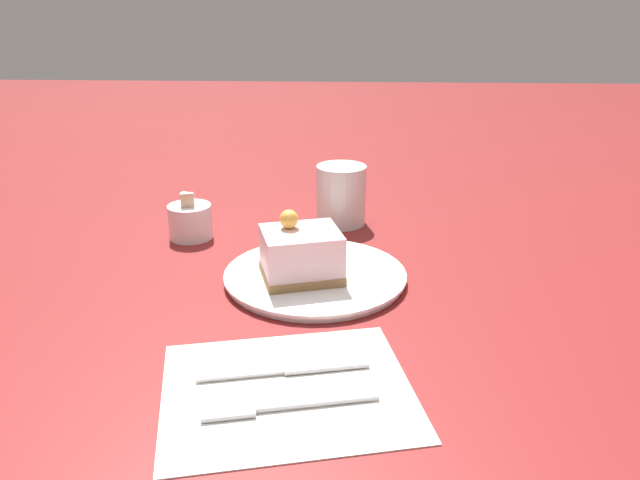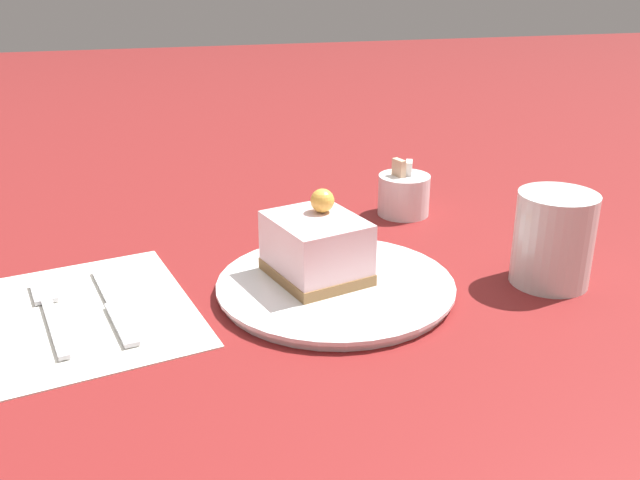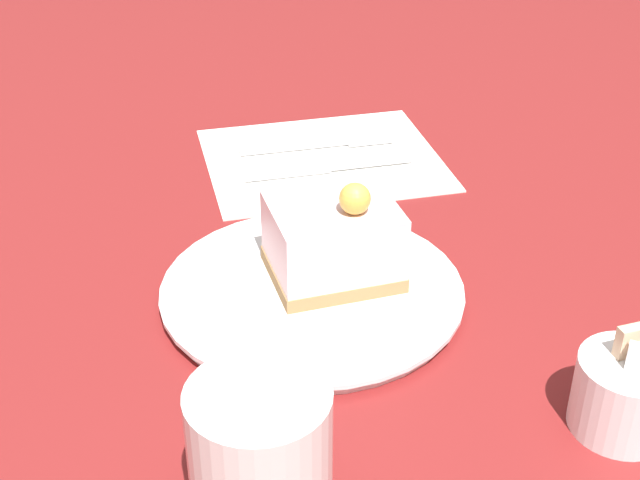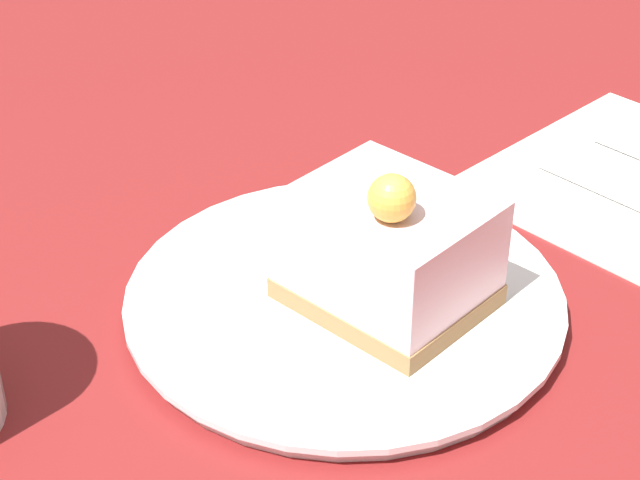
% 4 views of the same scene
% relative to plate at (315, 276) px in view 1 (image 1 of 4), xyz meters
% --- Properties ---
extents(ground_plane, '(4.00, 4.00, 0.00)m').
position_rel_plate_xyz_m(ground_plane, '(-0.04, 0.01, -0.01)').
color(ground_plane, maroon).
extents(plate, '(0.24, 0.24, 0.01)m').
position_rel_plate_xyz_m(plate, '(0.00, 0.00, 0.00)').
color(plate, white).
rests_on(plate, ground_plane).
extents(cake_slice, '(0.11, 0.12, 0.09)m').
position_rel_plate_xyz_m(cake_slice, '(-0.02, 0.02, 0.04)').
color(cake_slice, '#9E7547').
rests_on(cake_slice, plate).
extents(napkin, '(0.25, 0.28, 0.00)m').
position_rel_plate_xyz_m(napkin, '(-0.25, 0.01, -0.01)').
color(napkin, white).
rests_on(napkin, ground_plane).
extents(fork, '(0.05, 0.16, 0.00)m').
position_rel_plate_xyz_m(fork, '(-0.28, 0.02, -0.00)').
color(fork, silver).
rests_on(fork, napkin).
extents(knife, '(0.05, 0.17, 0.00)m').
position_rel_plate_xyz_m(knife, '(-0.22, 0.00, -0.00)').
color(knife, silver).
rests_on(knife, napkin).
extents(sugar_bowl, '(0.07, 0.07, 0.07)m').
position_rel_plate_xyz_m(sugar_bowl, '(0.15, 0.20, 0.02)').
color(sugar_bowl, white).
rests_on(sugar_bowl, ground_plane).
extents(drinking_glass, '(0.08, 0.08, 0.10)m').
position_rel_plate_xyz_m(drinking_glass, '(0.22, -0.03, 0.04)').
color(drinking_glass, silver).
rests_on(drinking_glass, ground_plane).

